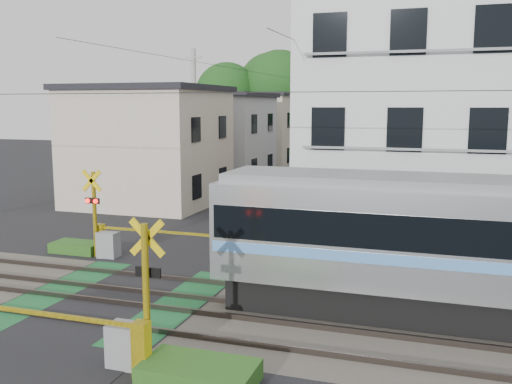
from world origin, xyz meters
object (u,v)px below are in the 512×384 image
(apartment_block, at_px, (446,122))
(crossing_signal_near, at_px, (128,335))
(pedestrian, at_px, (337,163))
(crossing_signal_far, at_px, (107,237))

(apartment_block, bearing_deg, crossing_signal_near, -114.22)
(pedestrian, bearing_deg, crossing_signal_near, 91.64)
(crossing_signal_far, height_order, apartment_block, apartment_block)
(crossing_signal_near, height_order, pedestrian, crossing_signal_near)
(apartment_block, bearing_deg, crossing_signal_far, -152.22)
(crossing_signal_far, bearing_deg, pedestrian, 83.02)
(crossing_signal_near, bearing_deg, crossing_signal_far, 125.29)
(crossing_signal_near, relative_size, pedestrian, 2.90)
(pedestrian, bearing_deg, apartment_block, 108.74)
(crossing_signal_far, xyz_separation_m, apartment_block, (11.09, 5.84, 3.94))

